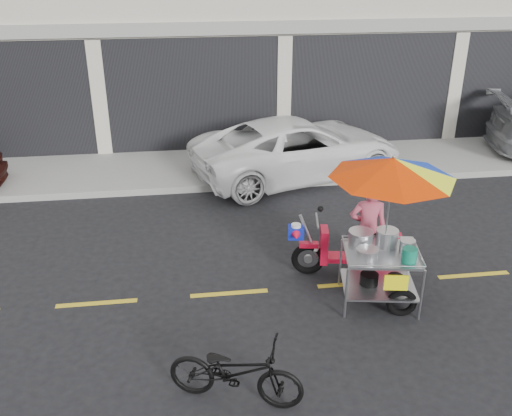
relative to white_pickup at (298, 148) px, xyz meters
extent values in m
plane|color=black|center=(-0.02, -4.70, -0.67)|extent=(90.00, 90.00, 0.00)
cube|color=gray|center=(-0.02, 0.80, -0.60)|extent=(45.00, 3.00, 0.15)
cube|color=black|center=(-0.02, 1.77, 0.78)|extent=(35.28, 0.06, 2.90)
cube|color=gray|center=(-0.02, 1.75, 2.43)|extent=(36.00, 0.12, 0.30)
cube|color=gold|center=(-0.02, -4.70, -0.67)|extent=(42.00, 0.10, 0.01)
imported|color=white|center=(0.00, 0.00, 0.00)|extent=(5.30, 3.55, 1.35)
imported|color=black|center=(-2.15, -6.95, -0.25)|extent=(1.70, 1.08, 0.84)
torus|color=black|center=(-0.69, -4.28, -0.41)|extent=(0.56, 0.20, 0.55)
torus|color=black|center=(0.73, -4.53, -0.41)|extent=(0.56, 0.20, 0.55)
cylinder|color=#9EA0A5|center=(-0.69, -4.28, -0.41)|extent=(0.14, 0.08, 0.13)
cylinder|color=#9EA0A5|center=(0.73, -4.53, -0.41)|extent=(0.14, 0.08, 0.13)
cube|color=red|center=(-0.69, -4.28, -0.15)|extent=(0.32, 0.17, 0.08)
cylinder|color=#9EA0A5|center=(-0.69, -4.28, 0.00)|extent=(0.35, 0.11, 0.78)
cube|color=red|center=(-0.45, -4.32, -0.15)|extent=(0.17, 0.34, 0.58)
cube|color=red|center=(-0.03, -4.39, -0.37)|extent=(0.81, 0.40, 0.08)
cube|color=red|center=(0.40, -4.47, -0.15)|extent=(0.76, 0.37, 0.39)
cube|color=black|center=(0.30, -4.45, 0.08)|extent=(0.66, 0.34, 0.10)
cylinder|color=#9EA0A5|center=(-0.58, -4.30, 0.29)|extent=(0.13, 0.53, 0.03)
sphere|color=black|center=(-0.49, -4.12, 0.40)|extent=(0.10, 0.10, 0.10)
cylinder|color=white|center=(-0.58, -4.30, -0.21)|extent=(0.13, 0.13, 0.05)
cube|color=#0E1C99|center=(-0.90, -4.24, 0.08)|extent=(0.28, 0.25, 0.19)
cylinder|color=white|center=(-0.90, -4.24, 0.19)|extent=(0.18, 0.18, 0.05)
cone|color=red|center=(-0.93, -4.40, 0.10)|extent=(0.21, 0.24, 0.17)
torus|color=black|center=(0.40, -5.59, -0.46)|extent=(0.45, 0.17, 0.44)
cylinder|color=#9EA0A5|center=(-0.43, -5.55, -0.27)|extent=(0.04, 0.04, 0.82)
cylinder|color=#9EA0A5|center=(-0.28, -4.69, -0.27)|extent=(0.04, 0.04, 0.82)
cylinder|color=#9EA0A5|center=(0.62, -5.73, -0.27)|extent=(0.04, 0.04, 0.82)
cylinder|color=#9EA0A5|center=(0.77, -4.88, -0.27)|extent=(0.04, 0.04, 0.82)
cube|color=#9EA0A5|center=(0.17, -5.21, -0.39)|extent=(1.19, 1.04, 0.03)
cube|color=#9EA0A5|center=(0.17, -5.21, 0.14)|extent=(1.19, 1.04, 0.04)
cylinder|color=#9EA0A5|center=(0.09, -5.64, 0.20)|extent=(1.05, 0.21, 0.02)
cylinder|color=#9EA0A5|center=(0.25, -4.78, 0.20)|extent=(1.05, 0.21, 0.02)
cylinder|color=#9EA0A5|center=(-0.35, -5.12, 0.20)|extent=(0.17, 0.86, 0.02)
cylinder|color=#9EA0A5|center=(0.69, -5.30, 0.20)|extent=(0.17, 0.86, 0.02)
cylinder|color=#9EA0A5|center=(0.25, -4.78, -0.39)|extent=(0.16, 0.72, 0.04)
cylinder|color=#9EA0A5|center=(0.25, -4.78, 0.10)|extent=(0.16, 0.72, 0.04)
cube|color=yellow|center=(0.23, -5.69, -0.05)|extent=(0.34, 0.08, 0.24)
cylinder|color=#B7B7BC|center=(-0.08, -4.97, 0.28)|extent=(0.42, 0.42, 0.23)
cylinder|color=#B7B7BC|center=(0.30, -5.02, 0.29)|extent=(0.37, 0.37, 0.25)
cylinder|color=#B7B7BC|center=(0.54, -5.23, 0.25)|extent=(0.26, 0.26, 0.17)
cylinder|color=#B7B7BC|center=(-0.10, -5.34, 0.23)|extent=(0.36, 0.36, 0.14)
cylinder|color=#11795B|center=(0.46, -5.51, 0.27)|extent=(0.25, 0.25, 0.21)
cylinder|color=black|center=(0.03, -5.19, -0.28)|extent=(0.31, 0.31, 0.17)
cylinder|color=black|center=(0.41, -5.25, -0.29)|extent=(0.27, 0.27, 0.15)
cylinder|color=#9EA0A5|center=(0.23, -5.12, 0.87)|extent=(0.03, 0.03, 1.45)
sphere|color=#9EA0A5|center=(0.23, -5.12, 1.61)|extent=(0.06, 0.06, 0.06)
imported|color=#BE4B62|center=(0.21, -4.44, 0.14)|extent=(0.65, 0.49, 1.63)
camera|label=1|loc=(-2.61, -12.11, 4.24)|focal=40.00mm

